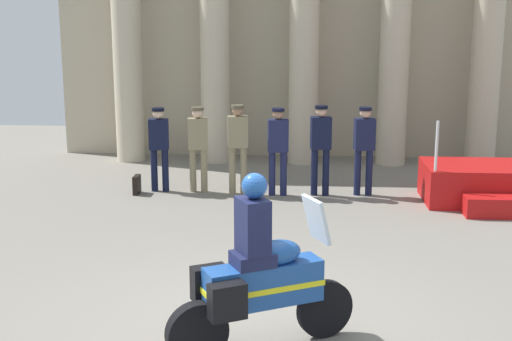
% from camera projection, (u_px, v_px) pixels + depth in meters
% --- Properties ---
extents(ground_plane, '(28.00, 28.00, 0.00)m').
position_uv_depth(ground_plane, '(247.00, 331.00, 7.79)').
color(ground_plane, gray).
extents(reviewing_stand, '(2.41, 1.90, 1.60)m').
position_uv_depth(reviewing_stand, '(491.00, 185.00, 12.94)').
color(reviewing_stand, '#B71414').
rests_on(reviewing_stand, ground_plane).
extents(officer_in_row_0, '(0.41, 0.27, 1.65)m').
position_uv_depth(officer_in_row_0, '(159.00, 143.00, 13.66)').
color(officer_in_row_0, black).
rests_on(officer_in_row_0, ground_plane).
extents(officer_in_row_1, '(0.41, 0.27, 1.67)m').
position_uv_depth(officer_in_row_1, '(198.00, 142.00, 13.60)').
color(officer_in_row_1, '#847A5B').
rests_on(officer_in_row_1, ground_plane).
extents(officer_in_row_2, '(0.41, 0.27, 1.73)m').
position_uv_depth(officer_in_row_2, '(238.00, 142.00, 13.46)').
color(officer_in_row_2, '#847A5B').
rests_on(officer_in_row_2, ground_plane).
extents(officer_in_row_3, '(0.41, 0.27, 1.69)m').
position_uv_depth(officer_in_row_3, '(278.00, 144.00, 13.35)').
color(officer_in_row_3, '#191E42').
rests_on(officer_in_row_3, ground_plane).
extents(officer_in_row_4, '(0.41, 0.27, 1.73)m').
position_uv_depth(officer_in_row_4, '(321.00, 143.00, 13.34)').
color(officer_in_row_4, black).
rests_on(officer_in_row_4, ground_plane).
extents(officer_in_row_5, '(0.41, 0.27, 1.70)m').
position_uv_depth(officer_in_row_5, '(364.00, 144.00, 13.36)').
color(officer_in_row_5, '#141938').
rests_on(officer_in_row_5, ground_plane).
extents(motorcycle_with_rider, '(1.91, 1.15, 1.90)m').
position_uv_depth(motorcycle_with_rider, '(257.00, 278.00, 7.17)').
color(motorcycle_with_rider, black).
rests_on(motorcycle_with_rider, ground_plane).
extents(briefcase_on_ground, '(0.10, 0.32, 0.36)m').
position_uv_depth(briefcase_on_ground, '(137.00, 185.00, 13.63)').
color(briefcase_on_ground, black).
rests_on(briefcase_on_ground, ground_plane).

